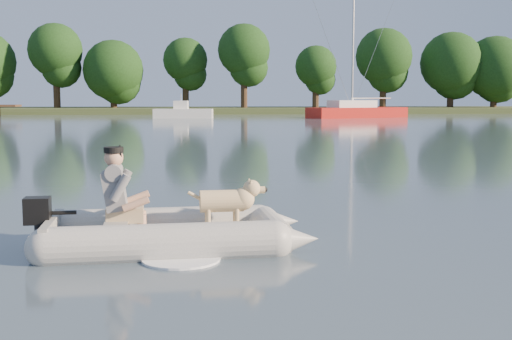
{
  "coord_description": "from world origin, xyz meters",
  "views": [
    {
      "loc": [
        -0.22,
        -7.05,
        1.81
      ],
      "look_at": [
        0.49,
        2.13,
        0.75
      ],
      "focal_mm": 45.0,
      "sensor_mm": 36.0,
      "label": 1
    }
  ],
  "objects": [
    {
      "name": "man",
      "position": [
        -1.3,
        0.62,
        0.73
      ],
      "size": [
        0.73,
        0.64,
        1.01
      ],
      "primitive_type": null,
      "rotation": [
        0.0,
        0.0,
        0.08
      ],
      "color": "slate",
      "rests_on": "dinghy"
    },
    {
      "name": "water",
      "position": [
        0.0,
        0.0,
        0.0
      ],
      "size": [
        160.0,
        160.0,
        0.0
      ],
      "primitive_type": "plane",
      "color": "slate",
      "rests_on": "ground"
    },
    {
      "name": "dog",
      "position": [
        -0.04,
        0.72,
        0.49
      ],
      "size": [
        0.9,
        0.38,
        0.58
      ],
      "primitive_type": null,
      "rotation": [
        0.0,
        0.0,
        0.08
      ],
      "color": "tan",
      "rests_on": "dinghy"
    },
    {
      "name": "treeline",
      "position": [
        1.46,
        61.1,
        5.39
      ],
      "size": [
        75.85,
        7.35,
        9.27
      ],
      "color": "#332316",
      "rests_on": "shore_bank"
    },
    {
      "name": "sailboat",
      "position": [
        12.35,
        46.25,
        0.52
      ],
      "size": [
        8.98,
        5.6,
        11.87
      ],
      "rotation": [
        0.0,
        0.0,
        0.38
      ],
      "color": "#AD1A13",
      "rests_on": "water"
    },
    {
      "name": "outboard_motor",
      "position": [
        -2.2,
        0.49,
        0.29
      ],
      "size": [
        0.41,
        0.3,
        0.74
      ],
      "primitive_type": null,
      "rotation": [
        0.0,
        0.0,
        0.08
      ],
      "color": "black",
      "rests_on": "dinghy"
    },
    {
      "name": "dinghy",
      "position": [
        -0.64,
        0.62,
        0.55
      ],
      "size": [
        4.51,
        3.15,
        1.31
      ],
      "primitive_type": null,
      "rotation": [
        0.0,
        0.0,
        0.08
      ],
      "color": "#979792",
      "rests_on": "water"
    },
    {
      "name": "shore_bank",
      "position": [
        0.0,
        62.0,
        0.25
      ],
      "size": [
        160.0,
        12.0,
        0.7
      ],
      "primitive_type": "cube",
      "color": "#47512D",
      "rests_on": "water"
    },
    {
      "name": "motorboat",
      "position": [
        -2.12,
        46.0,
        0.95
      ],
      "size": [
        5.1,
        2.33,
        2.1
      ],
      "primitive_type": null,
      "rotation": [
        0.0,
        0.0,
        -0.09
      ],
      "color": "white",
      "rests_on": "water"
    }
  ]
}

